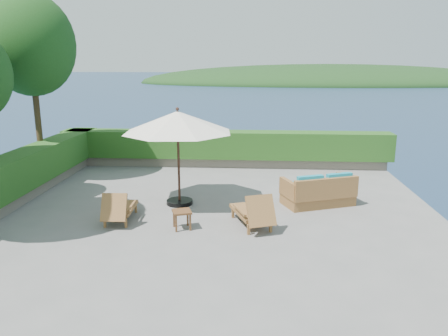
# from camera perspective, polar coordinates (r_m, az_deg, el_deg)

# --- Properties ---
(ground) EXTENTS (12.00, 12.00, 0.00)m
(ground) POSITION_cam_1_polar(r_m,az_deg,el_deg) (11.38, -1.80, -6.31)
(ground) COLOR slate
(ground) RESTS_ON ground
(foundation) EXTENTS (12.00, 12.00, 3.00)m
(foundation) POSITION_cam_1_polar(r_m,az_deg,el_deg) (11.99, -1.74, -13.30)
(foundation) COLOR #4E463E
(foundation) RESTS_ON ocean
(ocean) EXTENTS (600.00, 600.00, 0.00)m
(ocean) POSITION_cam_1_polar(r_m,az_deg,el_deg) (12.72, -1.69, -19.13)
(ocean) COLOR #152D44
(ocean) RESTS_ON ground
(offshore_island) EXTENTS (126.00, 57.60, 12.60)m
(offshore_island) POSITION_cam_1_polar(r_m,az_deg,el_deg) (152.68, 13.20, 10.74)
(offshore_island) COLOR black
(offshore_island) RESTS_ON ocean
(planter_wall_far) EXTENTS (12.00, 0.60, 0.36)m
(planter_wall_far) POSITION_cam_1_polar(r_m,az_deg,el_deg) (16.69, 0.11, 0.83)
(planter_wall_far) COLOR gray
(planter_wall_far) RESTS_ON ground
(planter_wall_left) EXTENTS (0.60, 12.00, 0.36)m
(planter_wall_left) POSITION_cam_1_polar(r_m,az_deg,el_deg) (13.10, -27.05, -4.32)
(planter_wall_left) COLOR gray
(planter_wall_left) RESTS_ON ground
(hedge_far) EXTENTS (12.40, 0.90, 1.00)m
(hedge_far) POSITION_cam_1_polar(r_m,az_deg,el_deg) (16.55, 0.11, 3.10)
(hedge_far) COLOR #184814
(hedge_far) RESTS_ON planter_wall_far
(tree_far) EXTENTS (2.80, 2.80, 6.03)m
(tree_far) POSITION_cam_1_polar(r_m,az_deg,el_deg) (15.55, -23.97, 14.44)
(tree_far) COLOR #45311A
(tree_far) RESTS_ON ground
(patio_umbrella) EXTENTS (3.80, 3.80, 2.72)m
(patio_umbrella) POSITION_cam_1_polar(r_m,az_deg,el_deg) (11.87, -6.07, 5.89)
(patio_umbrella) COLOR black
(patio_umbrella) RESTS_ON ground
(lounge_left) EXTENTS (0.71, 1.49, 0.85)m
(lounge_left) POSITION_cam_1_polar(r_m,az_deg,el_deg) (11.20, -13.53, -5.11)
(lounge_left) COLOR olive
(lounge_left) RESTS_ON ground
(lounge_right) EXTENTS (1.17, 1.72, 0.92)m
(lounge_right) POSITION_cam_1_polar(r_m,az_deg,el_deg) (10.57, 3.84, -5.72)
(lounge_right) COLOR olive
(lounge_right) RESTS_ON ground
(side_table) EXTENTS (0.55, 0.55, 0.46)m
(side_table) POSITION_cam_1_polar(r_m,az_deg,el_deg) (10.47, -5.53, -5.99)
(side_table) COLOR brown
(side_table) RESTS_ON ground
(wicker_loveseat) EXTENTS (2.15, 1.62, 0.95)m
(wicker_loveseat) POSITION_cam_1_polar(r_m,az_deg,el_deg) (12.41, 12.30, -3.14)
(wicker_loveseat) COLOR olive
(wicker_loveseat) RESTS_ON ground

